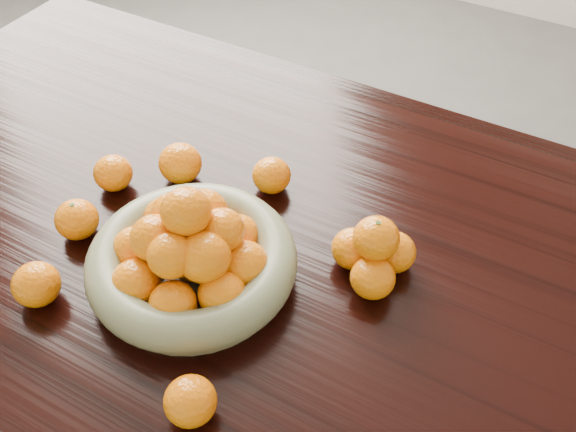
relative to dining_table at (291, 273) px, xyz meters
The scene contains 9 objects.
dining_table is the anchor object (origin of this frame).
fruit_bowl 0.23m from the dining_table, 124.05° to the right, with size 0.34×0.34×0.18m.
orange_pyramid 0.20m from the dining_table, ahead, with size 0.13×0.14×0.12m.
loose_orange_0 0.39m from the dining_table, 153.41° to the right, with size 0.08×0.08×0.07m, color orange.
loose_orange_1 0.44m from the dining_table, 133.41° to the right, with size 0.08×0.08×0.07m, color orange.
loose_orange_2 0.37m from the dining_table, 83.86° to the right, with size 0.07×0.07×0.07m, color orange.
loose_orange_3 0.29m from the dining_table, behind, with size 0.08×0.08×0.08m, color orange.
loose_orange_4 0.18m from the dining_table, 134.82° to the left, with size 0.07×0.07×0.07m, color orange.
loose_orange_5 0.38m from the dining_table, behind, with size 0.07×0.07×0.07m, color orange.
Camera 1 is at (0.36, -0.66, 1.57)m, focal length 40.00 mm.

